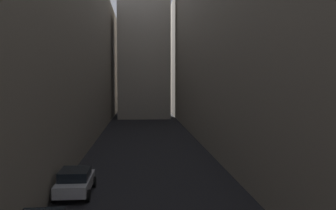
% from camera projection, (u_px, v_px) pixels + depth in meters
% --- Properties ---
extents(ground_plane, '(264.00, 264.00, 0.00)m').
position_uv_depth(ground_plane, '(146.00, 137.00, 42.11)').
color(ground_plane, black).
extents(building_block_left, '(12.91, 108.00, 19.57)m').
position_uv_depth(building_block_left, '(44.00, 53.00, 42.54)').
color(building_block_left, gray).
rests_on(building_block_left, ground).
extents(building_block_right, '(13.12, 108.00, 21.63)m').
position_uv_depth(building_block_right, '(245.00, 45.00, 44.33)').
color(building_block_right, gray).
rests_on(building_block_right, ground).
extents(parked_car_left_far, '(1.96, 3.96, 1.47)m').
position_uv_depth(parked_car_left_far, '(75.00, 181.00, 20.58)').
color(parked_car_left_far, '#B7B7BC').
rests_on(parked_car_left_far, ground).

